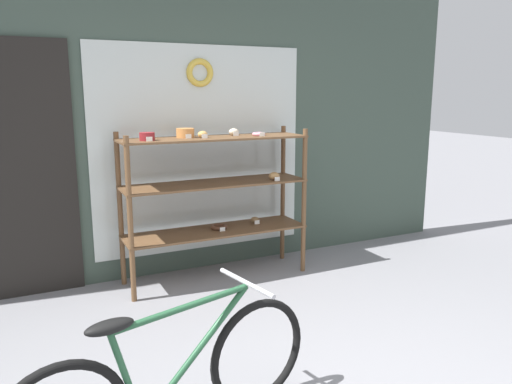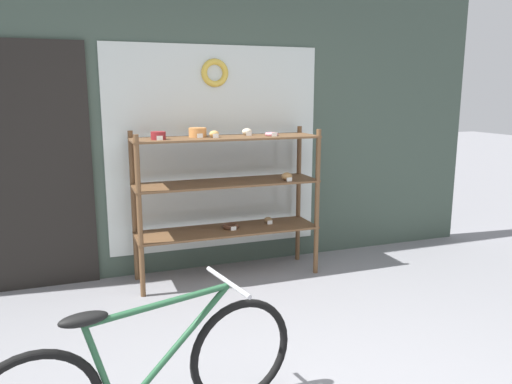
# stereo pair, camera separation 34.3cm
# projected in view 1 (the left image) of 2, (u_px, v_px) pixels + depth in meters

# --- Properties ---
(storefront_facade) EXTENTS (6.11, 0.13, 3.58)m
(storefront_facade) POSITION_uv_depth(u_px,v_px,m) (173.00, 84.00, 4.48)
(storefront_facade) COLOR #3D4C42
(storefront_facade) RESTS_ON ground_plane
(display_case) EXTENTS (1.65, 0.45, 1.37)m
(display_case) POSITION_uv_depth(u_px,v_px,m) (215.00, 186.00, 4.44)
(display_case) COLOR brown
(display_case) RESTS_ON ground_plane
(bicycle) EXTENTS (1.61, 0.48, 0.73)m
(bicycle) POSITION_uv_depth(u_px,v_px,m) (170.00, 381.00, 2.38)
(bicycle) COLOR black
(bicycle) RESTS_ON ground_plane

